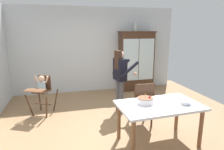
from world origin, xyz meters
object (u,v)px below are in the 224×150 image
Objects in this scene: high_chair_with_toddler at (42,88)px; birthday_cake at (145,101)px; serving_bowl at (185,103)px; adult_person at (120,74)px; dining_table at (159,110)px; china_cabinet at (136,61)px; ceramic_vase at (135,27)px; dining_chair_far_side at (142,101)px.

birthday_cake is (1.87, -1.75, 0.14)m from high_chair_with_toddler.
birthday_cake is 0.69m from serving_bowl.
dining_table is (0.26, -1.48, -0.33)m from adult_person.
dining_table is (-0.81, -3.17, -0.34)m from china_cabinet.
ceramic_vase is at bearing 51.06° from high_chair_with_toddler.
dining_table is 1.53× the size of dining_chair_far_side.
adult_person is 1.05× the size of dining_table.
dining_table is at bearing -104.39° from china_cabinet.
adult_person reaches higher than dining_table.
serving_bowl is at bearing -18.01° from birthday_cake.
birthday_cake is at bearing -17.06° from high_chair_with_toddler.
high_chair_with_toddler is at bearing -155.08° from ceramic_vase.
serving_bowl is (0.66, -0.21, -0.03)m from birthday_cake.
serving_bowl is at bearing -11.77° from high_chair_with_toddler.
adult_person is (1.83, -0.37, 0.31)m from high_chair_with_toddler.
china_cabinet is at bearing -43.74° from adult_person.
birthday_cake is 0.63m from dining_chair_far_side.
china_cabinet is at bearing 50.54° from high_chair_with_toddler.
birthday_cake is 0.29× the size of dining_chair_far_side.
ceramic_vase is at bearing 176.47° from china_cabinet.
high_chair_with_toddler is 0.65× the size of dining_table.
dining_table is 0.47m from serving_bowl.
birthday_cake is at bearing 156.88° from dining_table.
adult_person is at bearing -73.88° from dining_chair_far_side.
adult_person is 1.40m from birthday_cake.
china_cabinet reaches higher than adult_person.
ceramic_vase is 0.18× the size of adult_person.
high_chair_with_toddler is at bearing 138.52° from dining_table.
dining_chair_far_side is at bearing -4.12° from high_chair_with_toddler.
high_chair_with_toddler is 1.89m from adult_person.
dining_table is 8.13× the size of serving_bowl.
dining_table is at bearing -23.12° from birthday_cake.
high_chair_with_toddler is 0.62× the size of adult_person.
china_cabinet is 6.96× the size of birthday_cake.
serving_bowl is at bearing -96.56° from china_cabinet.
adult_person is at bearing 14.81° from high_chair_with_toddler.
birthday_cake reaches higher than serving_bowl.
dining_table is at bearing 178.70° from adult_person.
dining_chair_far_side is at bearing 70.75° from birthday_cake.
high_chair_with_toddler reaches higher than dining_table.
dining_chair_far_side is (-0.03, 0.65, -0.08)m from dining_table.
adult_person is (-1.01, -1.69, -1.10)m from ceramic_vase.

